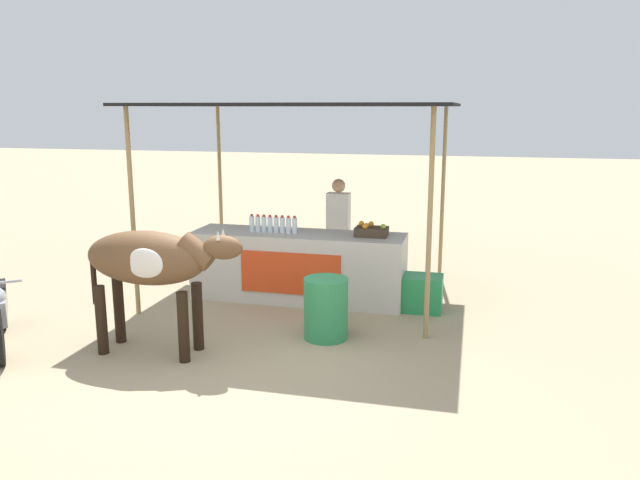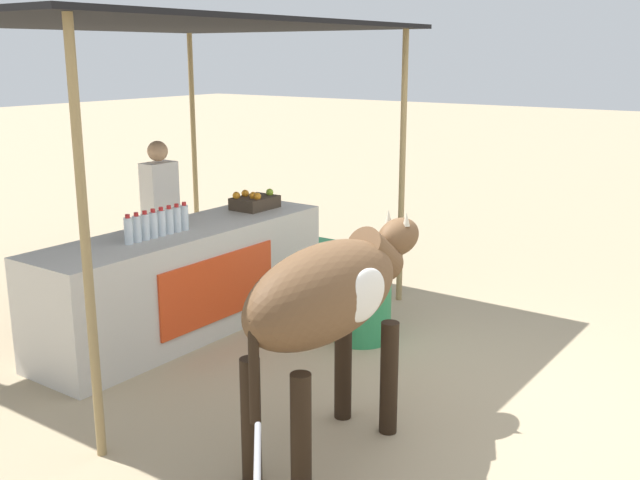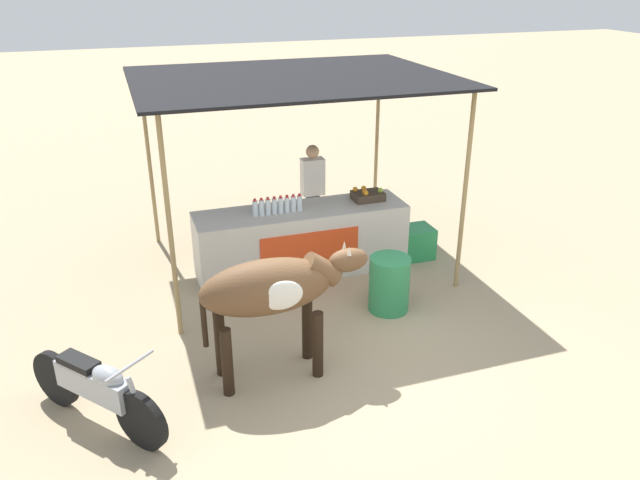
{
  "view_description": "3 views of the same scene",
  "coord_description": "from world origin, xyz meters",
  "px_view_note": "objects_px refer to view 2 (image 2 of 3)",
  "views": [
    {
      "loc": [
        2.35,
        -6.04,
        2.69
      ],
      "look_at": [
        0.47,
        1.59,
        1.01
      ],
      "focal_mm": 35.0,
      "sensor_mm": 36.0,
      "label": 1
    },
    {
      "loc": [
        -4.56,
        -2.56,
        2.48
      ],
      "look_at": [
        0.41,
        1.0,
        0.94
      ],
      "focal_mm": 42.0,
      "sensor_mm": 36.0,
      "label": 2
    },
    {
      "loc": [
        -2.35,
        -5.6,
        4.12
      ],
      "look_at": [
        -0.13,
        0.99,
        1.02
      ],
      "focal_mm": 35.0,
      "sensor_mm": 36.0,
      "label": 3
    }
  ],
  "objects_px": {
    "vendor_behind_counter": "(161,221)",
    "stall_counter": "(187,280)",
    "water_barrel": "(362,300)",
    "fruit_crate": "(255,202)",
    "cow": "(331,297)",
    "cooler_box": "(308,264)"
  },
  "relations": [
    {
      "from": "vendor_behind_counter",
      "to": "stall_counter",
      "type": "bearing_deg",
      "value": -118.87
    },
    {
      "from": "stall_counter",
      "to": "water_barrel",
      "type": "height_order",
      "value": "stall_counter"
    },
    {
      "from": "fruit_crate",
      "to": "cow",
      "type": "bearing_deg",
      "value": -130.85
    },
    {
      "from": "stall_counter",
      "to": "fruit_crate",
      "type": "height_order",
      "value": "fruit_crate"
    },
    {
      "from": "cooler_box",
      "to": "cow",
      "type": "height_order",
      "value": "cow"
    },
    {
      "from": "cooler_box",
      "to": "cow",
      "type": "relative_size",
      "value": 0.33
    },
    {
      "from": "vendor_behind_counter",
      "to": "water_barrel",
      "type": "height_order",
      "value": "vendor_behind_counter"
    },
    {
      "from": "stall_counter",
      "to": "water_barrel",
      "type": "xyz_separation_m",
      "value": [
        0.74,
        -1.41,
        -0.11
      ]
    },
    {
      "from": "vendor_behind_counter",
      "to": "water_barrel",
      "type": "distance_m",
      "value": 2.24
    },
    {
      "from": "stall_counter",
      "to": "vendor_behind_counter",
      "type": "bearing_deg",
      "value": 61.13
    },
    {
      "from": "stall_counter",
      "to": "cooler_box",
      "type": "xyz_separation_m",
      "value": [
        1.72,
        -0.1,
        -0.24
      ]
    },
    {
      "from": "water_barrel",
      "to": "vendor_behind_counter",
      "type": "bearing_deg",
      "value": 98.46
    },
    {
      "from": "fruit_crate",
      "to": "water_barrel",
      "type": "height_order",
      "value": "fruit_crate"
    },
    {
      "from": "cooler_box",
      "to": "water_barrel",
      "type": "xyz_separation_m",
      "value": [
        -0.99,
        -1.32,
        0.13
      ]
    },
    {
      "from": "vendor_behind_counter",
      "to": "cooler_box",
      "type": "xyz_separation_m",
      "value": [
        1.31,
        -0.85,
        -0.61
      ]
    },
    {
      "from": "water_barrel",
      "to": "cow",
      "type": "xyz_separation_m",
      "value": [
        -1.74,
        -0.88,
        0.67
      ]
    },
    {
      "from": "fruit_crate",
      "to": "water_barrel",
      "type": "relative_size",
      "value": 0.6
    },
    {
      "from": "vendor_behind_counter",
      "to": "cow",
      "type": "height_order",
      "value": "vendor_behind_counter"
    },
    {
      "from": "fruit_crate",
      "to": "cooler_box",
      "type": "distance_m",
      "value": 1.06
    },
    {
      "from": "vendor_behind_counter",
      "to": "cow",
      "type": "xyz_separation_m",
      "value": [
        -1.42,
        -3.05,
        0.18
      ]
    },
    {
      "from": "vendor_behind_counter",
      "to": "cow",
      "type": "relative_size",
      "value": 0.91
    },
    {
      "from": "fruit_crate",
      "to": "cooler_box",
      "type": "bearing_deg",
      "value": -12.18
    }
  ]
}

